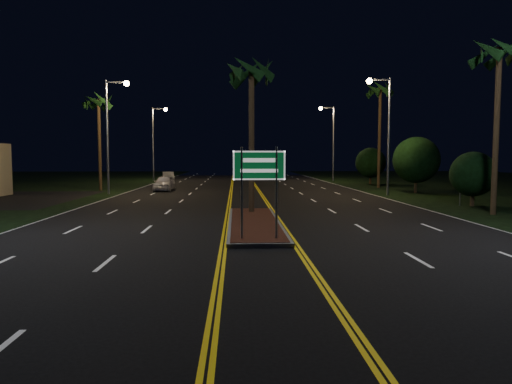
{
  "coord_description": "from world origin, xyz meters",
  "views": [
    {
      "loc": [
        -0.8,
        -12.86,
        3.01
      ],
      "look_at": [
        -0.17,
        1.31,
        1.9
      ],
      "focal_mm": 32.0,
      "sensor_mm": 36.0,
      "label": 1
    }
  ],
  "objects": [
    {
      "name": "median_island",
      "position": [
        0.0,
        7.0,
        0.08
      ],
      "size": [
        2.25,
        10.25,
        0.17
      ],
      "color": "gray",
      "rests_on": "ground"
    },
    {
      "name": "streetlight_right_mid",
      "position": [
        10.61,
        22.0,
        5.66
      ],
      "size": [
        1.91,
        0.44,
        9.0
      ],
      "color": "gray",
      "rests_on": "ground"
    },
    {
      "name": "car_near",
      "position": [
        -7.12,
        27.57,
        0.77
      ],
      "size": [
        2.05,
        4.65,
        1.54
      ],
      "primitive_type": "imported",
      "rotation": [
        0.0,
        0.0,
        -0.01
      ],
      "color": "silver",
      "rests_on": "ground"
    },
    {
      "name": "streetlight_right_far",
      "position": [
        10.61,
        42.0,
        5.66
      ],
      "size": [
        1.91,
        0.44,
        9.0
      ],
      "color": "gray",
      "rests_on": "ground"
    },
    {
      "name": "palm_median",
      "position": [
        0.0,
        10.5,
        7.28
      ],
      "size": [
        2.4,
        2.4,
        8.3
      ],
      "color": "#382819",
      "rests_on": "ground"
    },
    {
      "name": "ground",
      "position": [
        0.0,
        0.0,
        0.0
      ],
      "size": [
        120.0,
        120.0,
        0.0
      ],
      "primitive_type": "plane",
      "color": "black",
      "rests_on": "ground"
    },
    {
      "name": "shrub_far",
      "position": [
        13.8,
        36.0,
        2.34
      ],
      "size": [
        3.24,
        3.24,
        3.96
      ],
      "color": "#382819",
      "rests_on": "ground"
    },
    {
      "name": "streetlight_left_far",
      "position": [
        -10.61,
        44.0,
        5.66
      ],
      "size": [
        1.91,
        0.44,
        9.0
      ],
      "color": "gray",
      "rests_on": "ground"
    },
    {
      "name": "shrub_near",
      "position": [
        13.5,
        14.0,
        1.95
      ],
      "size": [
        2.7,
        2.7,
        3.3
      ],
      "color": "#382819",
      "rests_on": "ground"
    },
    {
      "name": "car_far",
      "position": [
        -8.69,
        40.65,
        0.71
      ],
      "size": [
        2.53,
        4.51,
        1.42
      ],
      "primitive_type": "imported",
      "rotation": [
        0.0,
        0.0,
        0.17
      ],
      "color": "#B8BDC3",
      "rests_on": "ground"
    },
    {
      "name": "palm_left_far",
      "position": [
        -12.8,
        28.0,
        7.75
      ],
      "size": [
        2.4,
        2.4,
        8.8
      ],
      "color": "#382819",
      "rests_on": "ground"
    },
    {
      "name": "streetlight_left_mid",
      "position": [
        -10.61,
        24.0,
        5.66
      ],
      "size": [
        1.91,
        0.44,
        9.0
      ],
      "color": "gray",
      "rests_on": "ground"
    },
    {
      "name": "warning_sign",
      "position": [
        12.91,
        14.33,
        1.79
      ],
      "size": [
        1.08,
        0.41,
        2.72
      ],
      "rotation": [
        0.0,
        0.0,
        -0.34
      ],
      "color": "gray",
      "rests_on": "ground"
    },
    {
      "name": "highway_sign",
      "position": [
        0.0,
        2.8,
        2.4
      ],
      "size": [
        1.8,
        0.08,
        3.2
      ],
      "color": "gray",
      "rests_on": "ground"
    },
    {
      "name": "shrub_mid",
      "position": [
        14.0,
        24.0,
        2.73
      ],
      "size": [
        3.78,
        3.78,
        4.62
      ],
      "color": "#382819",
      "rests_on": "ground"
    },
    {
      "name": "palm_right_near",
      "position": [
        12.5,
        10.0,
        8.21
      ],
      "size": [
        2.4,
        2.4,
        9.3
      ],
      "color": "#382819",
      "rests_on": "ground"
    },
    {
      "name": "palm_right_far",
      "position": [
        12.8,
        30.0,
        9.14
      ],
      "size": [
        2.4,
        2.4,
        10.3
      ],
      "color": "#382819",
      "rests_on": "ground"
    }
  ]
}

